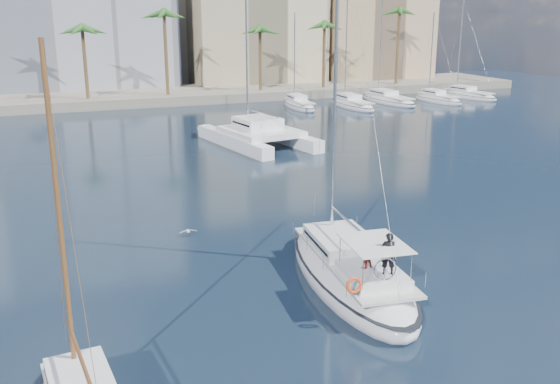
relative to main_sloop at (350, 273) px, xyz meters
name	(u,v)px	position (x,y,z in m)	size (l,w,h in m)	color
ground	(309,267)	(-0.91, 2.37, -0.54)	(160.00, 160.00, 0.00)	black
quay	(122,97)	(-0.91, 63.37, 0.06)	(120.00, 14.00, 1.20)	gray
building_beige	(252,23)	(21.09, 72.37, 9.46)	(20.00, 14.00, 20.00)	beige
building_tan_right	(371,29)	(41.09, 70.37, 8.46)	(18.00, 12.00, 18.00)	tan
palm_centre	(121,24)	(-0.91, 59.37, 9.74)	(3.60, 3.60, 12.30)	brown
palm_right	(361,22)	(33.09, 59.37, 9.74)	(3.60, 3.60, 12.30)	brown
main_sloop	(350,273)	(0.00, 0.00, 0.00)	(5.17, 12.24, 17.63)	white
catamaran	(258,132)	(6.61, 30.08, 0.62)	(8.22, 13.37, 18.18)	white
seagull	(188,231)	(-5.24, 8.66, -0.22)	(0.97, 0.41, 0.18)	silver
moored_yacht_a	(299,108)	(19.09, 49.37, -0.54)	(2.72, 9.35, 11.90)	white
moored_yacht_b	(352,107)	(25.59, 47.37, -0.54)	(3.14, 10.78, 13.72)	white
moored_yacht_c	(388,103)	(32.09, 49.37, -0.54)	(3.55, 12.21, 15.54)	white
moored_yacht_d	(437,102)	(38.59, 47.37, -0.54)	(2.72, 9.35, 11.90)	white
moored_yacht_e	(467,98)	(45.09, 49.37, -0.54)	(3.14, 10.78, 13.72)	white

